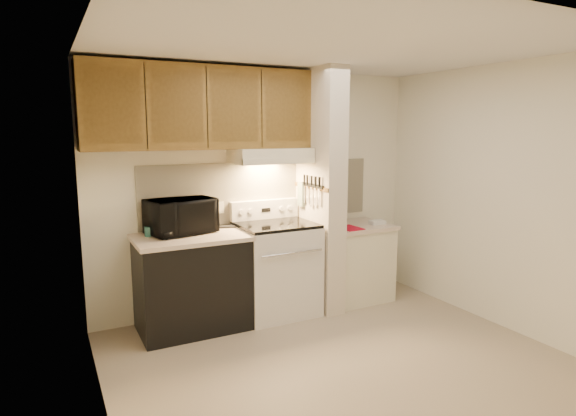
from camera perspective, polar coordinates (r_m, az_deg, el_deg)
floor at (r=4.21m, az=5.81°, el=-17.37°), size 3.60×3.60×0.00m
ceiling at (r=3.81m, az=6.46°, el=18.50°), size 3.60×3.60×0.00m
wall_back at (r=5.12m, az=-3.11°, el=2.15°), size 3.60×2.50×0.02m
wall_left at (r=3.22m, az=-21.81°, el=-2.77°), size 0.02×3.00×2.50m
wall_right at (r=5.03m, az=23.55°, el=1.25°), size 0.02×3.00×2.50m
backsplash at (r=5.12m, az=-3.05°, el=1.97°), size 2.60×0.02×0.63m
range_body at (r=4.98m, az=-1.40°, el=-7.35°), size 0.76×0.65×0.92m
oven_window at (r=4.70m, az=0.30°, el=-7.87°), size 0.50×0.01×0.30m
oven_handle at (r=4.60m, az=0.52°, el=-5.38°), size 0.65×0.02×0.02m
cooktop at (r=4.87m, az=-1.42°, el=-1.98°), size 0.74×0.64×0.03m
range_backguard at (r=5.10m, az=-2.82°, el=-0.16°), size 0.76×0.08×0.20m
range_display at (r=5.06m, az=-2.62°, el=-0.23°), size 0.10×0.01×0.04m
range_knob_left_outer at (r=4.95m, az=-5.55°, el=-0.48°), size 0.05×0.02×0.05m
range_knob_left_inner at (r=4.99m, az=-4.49°, el=-0.39°), size 0.05×0.02×0.05m
range_knob_right_inner at (r=5.13m, az=-0.78°, el=-0.08°), size 0.05×0.02×0.05m
range_knob_right_outer at (r=5.18m, az=0.21°, el=0.00°), size 0.05×0.02×0.05m
dishwasher_front at (r=4.70m, az=-11.28°, el=-8.88°), size 1.00×0.63×0.87m
left_countertop at (r=4.58m, az=-11.46°, el=-3.46°), size 1.04×0.67×0.04m
spoon_rest at (r=4.88m, az=-7.58°, el=-2.23°), size 0.26×0.14×0.02m
teal_jar at (r=4.63m, az=-16.15°, el=-2.68°), size 0.09×0.09×0.09m
outlet at (r=4.95m, az=-8.06°, el=0.06°), size 0.08×0.01×0.12m
microwave at (r=4.66m, az=-12.59°, el=-0.94°), size 0.68×0.54×0.33m
partition_pillar at (r=5.05m, az=3.81°, el=2.04°), size 0.22×0.70×2.50m
pillar_trim at (r=4.99m, az=2.67°, el=2.53°), size 0.01×0.70×0.04m
knife_strip at (r=4.94m, az=2.90°, el=2.70°), size 0.02×0.42×0.04m
knife_blade_a at (r=4.82m, az=3.67°, el=1.32°), size 0.01×0.03×0.16m
knife_handle_a at (r=4.79m, az=3.76°, el=3.08°), size 0.02×0.02×0.10m
knife_blade_b at (r=4.88m, az=3.20°, el=1.32°), size 0.01×0.04×0.18m
knife_handle_b at (r=4.85m, az=3.31°, el=3.17°), size 0.02×0.02×0.10m
knife_blade_c at (r=4.95m, az=2.75°, el=1.31°), size 0.01×0.04×0.20m
knife_handle_c at (r=4.92m, az=2.82°, el=3.26°), size 0.02×0.02×0.10m
knife_blade_d at (r=5.02m, az=2.29°, el=1.65°), size 0.01×0.04×0.16m
knife_handle_d at (r=5.00m, az=2.30°, el=3.36°), size 0.02×0.02×0.10m
knife_blade_e at (r=5.08m, az=1.91°, el=1.63°), size 0.01×0.04×0.18m
knife_handle_e at (r=5.05m, az=1.94°, el=3.43°), size 0.02×0.02×0.10m
oven_mitt at (r=5.14m, az=1.57°, el=1.64°), size 0.03×0.11×0.25m
right_cab_base at (r=5.47m, az=7.88°, el=-6.52°), size 0.70×0.60×0.81m
right_countertop at (r=5.37m, az=7.99°, el=-2.15°), size 0.74×0.64×0.04m
red_folder at (r=5.14m, az=7.29°, el=-2.36°), size 0.22×0.29×0.01m
white_box at (r=5.41m, az=10.51°, el=-1.68°), size 0.17×0.12×0.04m
range_hood at (r=4.89m, az=-2.09°, el=6.23°), size 0.78×0.44×0.15m
hood_lip at (r=4.71m, az=-1.00°, el=5.56°), size 0.78×0.04×0.06m
upper_cabinets at (r=4.68m, az=-10.20°, el=11.59°), size 2.18×0.33×0.77m
cab_door_a at (r=4.35m, az=-20.11°, el=11.36°), size 0.46×0.01×0.63m
cab_gap_a at (r=4.39m, az=-16.51°, el=11.52°), size 0.01×0.01×0.73m
cab_door_b at (r=4.45m, az=-13.00°, el=11.62°), size 0.46×0.01×0.63m
cab_gap_b at (r=4.53m, az=-9.59°, el=11.68°), size 0.01×0.01×0.73m
cab_door_c at (r=4.62m, az=-6.30°, el=11.71°), size 0.46×0.01×0.63m
cab_gap_c at (r=4.72m, az=-3.14°, el=11.69°), size 0.01×0.01×0.73m
cab_door_d at (r=4.84m, az=-0.14°, el=11.65°), size 0.46×0.01×0.63m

